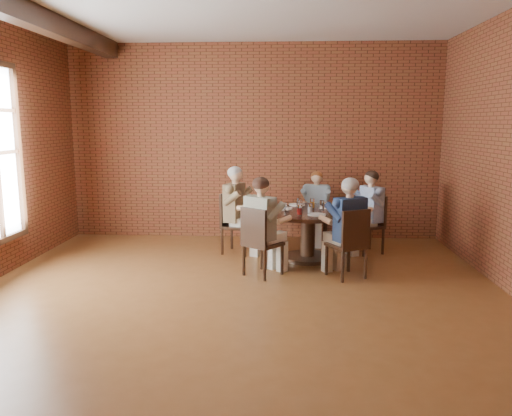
{
  "coord_description": "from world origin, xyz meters",
  "views": [
    {
      "loc": [
        0.51,
        -5.33,
        2.04
      ],
      "look_at": [
        0.18,
        1.0,
        0.95
      ],
      "focal_mm": 35.0,
      "sensor_mm": 36.0,
      "label": 1
    }
  ],
  "objects_px": {
    "chair_b": "(316,215)",
    "chair_e": "(350,241)",
    "chair_a": "(372,221)",
    "diner_a": "(368,212)",
    "diner_c": "(238,210)",
    "smartphone": "(336,213)",
    "diner_e": "(347,228)",
    "diner_b": "(316,208)",
    "chair_d": "(259,239)",
    "chair_c": "(233,220)",
    "dining_table": "(308,225)",
    "diner_d": "(263,227)"
  },
  "relations": [
    {
      "from": "chair_e",
      "to": "chair_d",
      "type": "bearing_deg",
      "value": -30.82
    },
    {
      "from": "chair_a",
      "to": "diner_c",
      "type": "xyz_separation_m",
      "value": [
        -2.11,
        -0.14,
        0.18
      ]
    },
    {
      "from": "chair_e",
      "to": "smartphone",
      "type": "bearing_deg",
      "value": -110.5
    },
    {
      "from": "chair_a",
      "to": "diner_b",
      "type": "xyz_separation_m",
      "value": [
        -0.85,
        0.52,
        0.12
      ]
    },
    {
      "from": "chair_e",
      "to": "chair_a",
      "type": "bearing_deg",
      "value": -139.94
    },
    {
      "from": "chair_c",
      "to": "chair_e",
      "type": "xyz_separation_m",
      "value": [
        1.67,
        -1.27,
        -0.01
      ]
    },
    {
      "from": "diner_a",
      "to": "chair_a",
      "type": "bearing_deg",
      "value": 90.0
    },
    {
      "from": "diner_b",
      "to": "chair_d",
      "type": "xyz_separation_m",
      "value": [
        -0.87,
        -1.88,
        -0.11
      ]
    },
    {
      "from": "diner_c",
      "to": "diner_e",
      "type": "height_order",
      "value": "diner_c"
    },
    {
      "from": "smartphone",
      "to": "diner_e",
      "type": "bearing_deg",
      "value": -103.61
    },
    {
      "from": "chair_d",
      "to": "chair_e",
      "type": "relative_size",
      "value": 1.0
    },
    {
      "from": "chair_a",
      "to": "diner_a",
      "type": "height_order",
      "value": "diner_a"
    },
    {
      "from": "diner_d",
      "to": "chair_e",
      "type": "relative_size",
      "value": 1.42
    },
    {
      "from": "diner_c",
      "to": "chair_e",
      "type": "xyz_separation_m",
      "value": [
        1.59,
        -1.25,
        -0.17
      ]
    },
    {
      "from": "dining_table",
      "to": "smartphone",
      "type": "distance_m",
      "value": 0.49
    },
    {
      "from": "chair_d",
      "to": "chair_e",
      "type": "xyz_separation_m",
      "value": [
        1.2,
        -0.03,
        -0.0
      ]
    },
    {
      "from": "chair_c",
      "to": "chair_d",
      "type": "xyz_separation_m",
      "value": [
        0.47,
        -1.24,
        -0.01
      ]
    },
    {
      "from": "diner_a",
      "to": "diner_d",
      "type": "bearing_deg",
      "value": -76.68
    },
    {
      "from": "chair_c",
      "to": "chair_e",
      "type": "height_order",
      "value": "chair_c"
    },
    {
      "from": "chair_d",
      "to": "diner_e",
      "type": "bearing_deg",
      "value": -139.71
    },
    {
      "from": "chair_b",
      "to": "diner_d",
      "type": "relative_size",
      "value": 0.66
    },
    {
      "from": "diner_b",
      "to": "chair_e",
      "type": "xyz_separation_m",
      "value": [
        0.33,
        -1.91,
        -0.11
      ]
    },
    {
      "from": "chair_a",
      "to": "diner_e",
      "type": "bearing_deg",
      "value": -48.08
    },
    {
      "from": "chair_e",
      "to": "diner_e",
      "type": "xyz_separation_m",
      "value": [
        -0.04,
        0.07,
        0.16
      ]
    },
    {
      "from": "dining_table",
      "to": "diner_c",
      "type": "relative_size",
      "value": 1.07
    },
    {
      "from": "chair_c",
      "to": "diner_d",
      "type": "xyz_separation_m",
      "value": [
        0.52,
        -1.17,
        0.15
      ]
    },
    {
      "from": "chair_a",
      "to": "chair_d",
      "type": "xyz_separation_m",
      "value": [
        -1.73,
        -1.36,
        0.01
      ]
    },
    {
      "from": "chair_b",
      "to": "diner_d",
      "type": "height_order",
      "value": "diner_d"
    },
    {
      "from": "diner_b",
      "to": "diner_c",
      "type": "distance_m",
      "value": 1.43
    },
    {
      "from": "diner_a",
      "to": "diner_b",
      "type": "bearing_deg",
      "value": -150.21
    },
    {
      "from": "chair_b",
      "to": "chair_e",
      "type": "xyz_separation_m",
      "value": [
        0.32,
        -1.98,
        0.03
      ]
    },
    {
      "from": "diner_c",
      "to": "chair_a",
      "type": "bearing_deg",
      "value": -68.82
    },
    {
      "from": "dining_table",
      "to": "diner_d",
      "type": "distance_m",
      "value": 1.04
    },
    {
      "from": "chair_e",
      "to": "smartphone",
      "type": "xyz_separation_m",
      "value": [
        -0.11,
        0.73,
        0.25
      ]
    },
    {
      "from": "diner_c",
      "to": "smartphone",
      "type": "bearing_deg",
      "value": -92.1
    },
    {
      "from": "diner_a",
      "to": "chair_d",
      "type": "xyz_separation_m",
      "value": [
        -1.65,
        -1.32,
        -0.14
      ]
    },
    {
      "from": "dining_table",
      "to": "chair_e",
      "type": "bearing_deg",
      "value": -60.71
    },
    {
      "from": "diner_d",
      "to": "chair_e",
      "type": "distance_m",
      "value": 1.17
    },
    {
      "from": "dining_table",
      "to": "diner_b",
      "type": "xyz_separation_m",
      "value": [
        0.18,
        1.0,
        0.09
      ]
    },
    {
      "from": "dining_table",
      "to": "chair_e",
      "type": "height_order",
      "value": "chair_e"
    },
    {
      "from": "diner_d",
      "to": "diner_e",
      "type": "height_order",
      "value": "diner_d"
    },
    {
      "from": "diner_c",
      "to": "smartphone",
      "type": "distance_m",
      "value": 1.57
    },
    {
      "from": "diner_b",
      "to": "chair_e",
      "type": "distance_m",
      "value": 1.94
    },
    {
      "from": "chair_a",
      "to": "diner_c",
      "type": "relative_size",
      "value": 0.67
    },
    {
      "from": "diner_e",
      "to": "dining_table",
      "type": "bearing_deg",
      "value": -90.0
    },
    {
      "from": "dining_table",
      "to": "diner_d",
      "type": "xyz_separation_m",
      "value": [
        -0.64,
        -0.81,
        0.14
      ]
    },
    {
      "from": "diner_d",
      "to": "diner_c",
      "type": "bearing_deg",
      "value": -30.91
    },
    {
      "from": "diner_a",
      "to": "chair_e",
      "type": "xyz_separation_m",
      "value": [
        -0.45,
        -1.36,
        -0.14
      ]
    },
    {
      "from": "chair_a",
      "to": "smartphone",
      "type": "xyz_separation_m",
      "value": [
        -0.64,
        -0.66,
        0.25
      ]
    },
    {
      "from": "chair_a",
      "to": "diner_c",
      "type": "distance_m",
      "value": 2.13
    }
  ]
}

